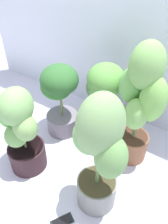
{
  "coord_description": "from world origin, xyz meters",
  "views": [
    {
      "loc": [
        0.65,
        -0.81,
        1.46
      ],
      "look_at": [
        -0.02,
        0.21,
        0.45
      ],
      "focal_mm": 36.73,
      "sensor_mm": 36.0,
      "label": 1
    }
  ],
  "objects_px": {
    "potted_plant_back_center": "(103,99)",
    "potted_plant_back_left": "(60,95)",
    "potted_plant_front_right": "(99,153)",
    "cell_phone": "(62,221)",
    "potted_plant_back_right": "(140,103)",
    "potted_plant_front_left": "(21,130)"
  },
  "relations": [
    {
      "from": "potted_plant_back_center",
      "to": "potted_plant_front_left",
      "type": "xyz_separation_m",
      "value": [
        -0.32,
        -0.58,
        -0.04
      ]
    },
    {
      "from": "potted_plant_back_center",
      "to": "cell_phone",
      "type": "bearing_deg",
      "value": -77.52
    },
    {
      "from": "potted_plant_back_right",
      "to": "potted_plant_front_left",
      "type": "xyz_separation_m",
      "value": [
        -0.63,
        -0.51,
        -0.17
      ]
    },
    {
      "from": "potted_plant_front_right",
      "to": "potted_plant_back_right",
      "type": "bearing_deg",
      "value": 86.35
    },
    {
      "from": "potted_plant_front_right",
      "to": "potted_plant_back_center",
      "type": "height_order",
      "value": "potted_plant_front_right"
    },
    {
      "from": "potted_plant_back_right",
      "to": "potted_plant_back_center",
      "type": "distance_m",
      "value": 0.34
    },
    {
      "from": "potted_plant_back_center",
      "to": "potted_plant_front_left",
      "type": "distance_m",
      "value": 0.67
    },
    {
      "from": "potted_plant_front_right",
      "to": "potted_plant_back_left",
      "type": "distance_m",
      "value": 0.77
    },
    {
      "from": "potted_plant_back_right",
      "to": "potted_plant_front_left",
      "type": "height_order",
      "value": "potted_plant_back_right"
    },
    {
      "from": "potted_plant_front_left",
      "to": "potted_plant_back_left",
      "type": "xyz_separation_m",
      "value": [
        -0.03,
        0.47,
        0.01
      ]
    },
    {
      "from": "potted_plant_back_center",
      "to": "potted_plant_back_left",
      "type": "bearing_deg",
      "value": -161.28
    },
    {
      "from": "cell_phone",
      "to": "potted_plant_front_left",
      "type": "bearing_deg",
      "value": 6.79
    },
    {
      "from": "potted_plant_front_right",
      "to": "potted_plant_front_left",
      "type": "relative_size",
      "value": 1.25
    },
    {
      "from": "potted_plant_back_right",
      "to": "potted_plant_front_left",
      "type": "bearing_deg",
      "value": -140.94
    },
    {
      "from": "potted_plant_back_center",
      "to": "potted_plant_front_left",
      "type": "height_order",
      "value": "same"
    },
    {
      "from": "potted_plant_back_right",
      "to": "cell_phone",
      "type": "bearing_deg",
      "value": -100.33
    },
    {
      "from": "potted_plant_front_right",
      "to": "potted_plant_back_left",
      "type": "bearing_deg",
      "value": 145.06
    },
    {
      "from": "potted_plant_front_left",
      "to": "cell_phone",
      "type": "xyz_separation_m",
      "value": [
        0.5,
        -0.22,
        -0.36
      ]
    },
    {
      "from": "potted_plant_front_right",
      "to": "cell_phone",
      "type": "xyz_separation_m",
      "value": [
        -0.1,
        -0.25,
        -0.48
      ]
    },
    {
      "from": "potted_plant_back_right",
      "to": "potted_plant_back_center",
      "type": "relative_size",
      "value": 1.38
    },
    {
      "from": "potted_plant_back_left",
      "to": "cell_phone",
      "type": "xyz_separation_m",
      "value": [
        0.52,
        -0.69,
        -0.37
      ]
    },
    {
      "from": "potted_plant_front_left",
      "to": "cell_phone",
      "type": "height_order",
      "value": "potted_plant_front_left"
    }
  ]
}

